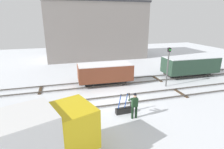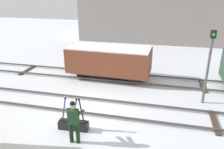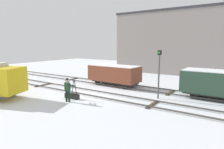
{
  "view_description": "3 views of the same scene",
  "coord_description": "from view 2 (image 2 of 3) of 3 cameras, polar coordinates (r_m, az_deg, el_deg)",
  "views": [
    {
      "loc": [
        -3.7,
        -12.07,
        6.14
      ],
      "look_at": [
        0.36,
        2.26,
        1.5
      ],
      "focal_mm": 28.54,
      "sensor_mm": 36.0,
      "label": 1
    },
    {
      "loc": [
        3.49,
        -9.21,
        5.51
      ],
      "look_at": [
        0.75,
        2.18,
        0.98
      ],
      "focal_mm": 36.18,
      "sensor_mm": 36.0,
      "label": 2
    },
    {
      "loc": [
        10.76,
        -12.27,
        4.13
      ],
      "look_at": [
        0.79,
        2.64,
        1.35
      ],
      "focal_mm": 31.33,
      "sensor_mm": 36.0,
      "label": 3
    }
  ],
  "objects": [
    {
      "name": "freight_car_back_track",
      "position": [
        14.28,
        -0.69,
        3.61
      ],
      "size": [
        5.23,
        2.35,
        2.05
      ],
      "rotation": [
        0.0,
        0.0,
        -0.03
      ],
      "color": "#2D2B28",
      "rests_on": "ground_plane"
    },
    {
      "name": "rail_worker",
      "position": [
        8.54,
        -9.63,
        -11.11
      ],
      "size": [
        0.55,
        0.68,
        1.75
      ],
      "rotation": [
        0.0,
        0.0,
        0.05
      ],
      "color": "black",
      "rests_on": "ground_plane"
    },
    {
      "name": "signal_post",
      "position": [
        11.69,
        23.34,
        3.34
      ],
      "size": [
        0.24,
        0.32,
        3.7
      ],
      "color": "#4C4C4C",
      "rests_on": "ground_plane"
    },
    {
      "name": "ground_plane",
      "position": [
        11.28,
        -6.37,
        -8.22
      ],
      "size": [
        60.0,
        60.0,
        0.0
      ],
      "primitive_type": "plane",
      "color": "silver"
    },
    {
      "name": "track_siding_near",
      "position": [
        14.68,
        -1.19,
        -0.43
      ],
      "size": [
        44.0,
        1.94,
        0.18
      ],
      "color": "#4C4742",
      "rests_on": "ground_plane"
    },
    {
      "name": "switch_lever_frame",
      "position": [
        9.66,
        -9.71,
        -12.18
      ],
      "size": [
        1.26,
        0.42,
        1.44
      ],
      "rotation": [
        0.0,
        0.0,
        0.05
      ],
      "color": "black",
      "rests_on": "ground_plane"
    },
    {
      "name": "track_main_line",
      "position": [
        11.23,
        -6.39,
        -7.72
      ],
      "size": [
        44.0,
        1.94,
        0.18
      ],
      "color": "#4C4742",
      "rests_on": "ground_plane"
    }
  ]
}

